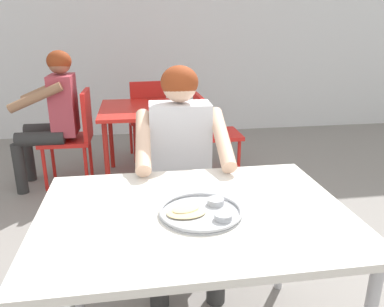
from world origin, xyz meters
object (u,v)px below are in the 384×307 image
(chair_red_left, at_px, (75,132))
(chair_red_far, at_px, (147,115))
(thali_tray, at_px, (201,212))
(diner_foreground, at_px, (182,157))
(table_foreground, at_px, (194,225))
(chair_foreground, at_px, (178,178))
(patron_background, at_px, (53,108))
(chair_red_right, at_px, (210,129))
(table_background_red, at_px, (144,116))

(chair_red_left, bearing_deg, chair_red_far, 39.65)
(thali_tray, distance_m, chair_red_left, 2.31)
(thali_tray, xyz_separation_m, diner_foreground, (0.01, 0.68, -0.01))
(table_foreground, distance_m, chair_foreground, 0.87)
(patron_background, bearing_deg, chair_red_right, 0.54)
(diner_foreground, xyz_separation_m, patron_background, (-0.94, 1.47, 0.00))
(chair_red_right, distance_m, chair_red_far, 0.81)
(patron_background, bearing_deg, chair_red_left, 9.14)
(diner_foreground, bearing_deg, table_foreground, -93.10)
(table_background_red, height_order, chair_red_right, chair_red_right)
(table_background_red, relative_size, chair_red_far, 1.02)
(chair_foreground, height_order, chair_red_far, chair_red_far)
(table_foreground, bearing_deg, diner_foreground, 86.90)
(table_foreground, height_order, table_background_red, table_foreground)
(table_foreground, height_order, chair_foreground, chair_foreground)
(chair_red_far, bearing_deg, chair_foreground, -86.47)
(chair_foreground, distance_m, diner_foreground, 0.31)
(table_foreground, distance_m, table_background_red, 2.11)
(table_background_red, distance_m, patron_background, 0.80)
(chair_foreground, relative_size, chair_red_far, 0.99)
(diner_foreground, relative_size, chair_red_left, 1.39)
(chair_red_right, relative_size, patron_background, 0.66)
(chair_red_right, xyz_separation_m, chair_red_far, (-0.58, 0.57, 0.04))
(patron_background, bearing_deg, diner_foreground, -57.29)
(thali_tray, xyz_separation_m, chair_red_right, (0.48, 2.16, -0.26))
(table_background_red, xyz_separation_m, chair_red_right, (0.62, 0.01, -0.15))
(diner_foreground, xyz_separation_m, chair_red_far, (-0.11, 2.05, -0.22))
(diner_foreground, bearing_deg, chair_foreground, 88.07)
(chair_red_far, distance_m, patron_background, 1.04)
(chair_foreground, relative_size, chair_red_right, 1.08)
(chair_red_left, bearing_deg, diner_foreground, -62.40)
(thali_tray, distance_m, chair_red_far, 2.74)
(chair_red_left, bearing_deg, table_foreground, -70.71)
(table_background_red, bearing_deg, diner_foreground, -84.11)
(chair_red_left, bearing_deg, chair_red_right, -0.58)
(thali_tray, height_order, patron_background, patron_background)
(chair_red_right, bearing_deg, thali_tray, -102.61)
(chair_red_right, bearing_deg, table_background_red, -178.74)
(chair_foreground, xyz_separation_m, chair_red_right, (0.46, 1.26, -0.04))
(chair_red_left, height_order, chair_red_right, chair_red_left)
(table_foreground, bearing_deg, chair_red_right, 76.63)
(diner_foreground, bearing_deg, thali_tray, -91.09)
(chair_red_left, distance_m, chair_red_right, 1.25)
(patron_background, bearing_deg, table_background_red, -0.02)
(table_foreground, xyz_separation_m, table_background_red, (-0.12, 2.11, -0.04))
(diner_foreground, distance_m, chair_red_far, 2.07)
(table_foreground, distance_m, thali_tray, 0.09)
(thali_tray, bearing_deg, table_foreground, 120.84)
(table_foreground, distance_m, chair_red_left, 2.27)
(table_foreground, relative_size, chair_red_far, 1.39)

